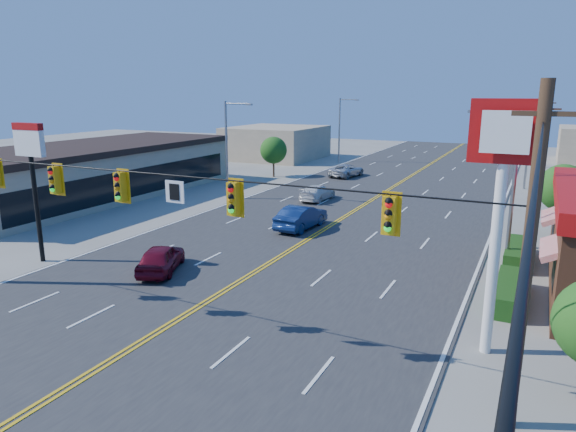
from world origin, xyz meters
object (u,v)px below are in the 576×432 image
at_px(car_blue, 301,218).
at_px(car_white, 317,193).
at_px(signal_span, 145,205).
at_px(pizza_hut_sign, 32,163).
at_px(car_silver, 346,171).
at_px(car_magenta, 161,259).
at_px(kfc_pylon, 502,178).

xyz_separation_m(car_blue, car_white, (-2.61, 8.80, -0.14)).
bearing_deg(signal_span, pizza_hut_sign, 159.81).
bearing_deg(car_silver, car_magenta, 102.89).
bearing_deg(pizza_hut_sign, car_magenta, 11.54).
relative_size(signal_span, car_blue, 5.25).
bearing_deg(car_white, signal_span, 100.72).
bearing_deg(car_silver, car_white, 108.58).
relative_size(signal_span, kfc_pylon, 2.86).
bearing_deg(signal_span, car_magenta, 127.25).
bearing_deg(pizza_hut_sign, car_silver, 81.45).
xyz_separation_m(signal_span, pizza_hut_sign, (-10.88, 4.00, 0.30)).
height_order(signal_span, car_magenta, signal_span).
height_order(signal_span, car_blue, signal_span).
height_order(kfc_pylon, car_silver, kfc_pylon).
relative_size(car_magenta, car_blue, 0.86).
relative_size(signal_span, car_magenta, 6.09).
bearing_deg(car_white, car_magenta, 91.20).
xyz_separation_m(car_blue, car_silver, (-4.56, 21.24, -0.11)).
bearing_deg(car_silver, pizza_hut_sign, 91.08).
bearing_deg(kfc_pylon, car_blue, 136.33).
relative_size(pizza_hut_sign, car_white, 1.60).
xyz_separation_m(signal_span, kfc_pylon, (11.12, 4.00, 1.16)).
relative_size(pizza_hut_sign, car_silver, 1.45).
relative_size(kfc_pylon, car_magenta, 2.13).
height_order(car_white, car_silver, car_silver).
relative_size(kfc_pylon, car_white, 1.98).
bearing_deg(pizza_hut_sign, signal_span, -20.19).
bearing_deg(car_white, car_blue, 108.14).
distance_m(pizza_hut_sign, car_blue, 15.87).
relative_size(car_magenta, car_white, 0.93).
distance_m(kfc_pylon, pizza_hut_sign, 22.02).
bearing_deg(car_magenta, car_silver, -109.96).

